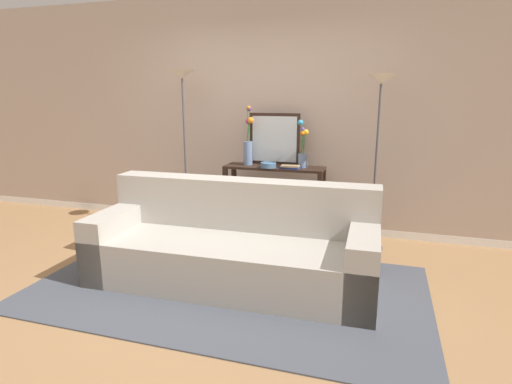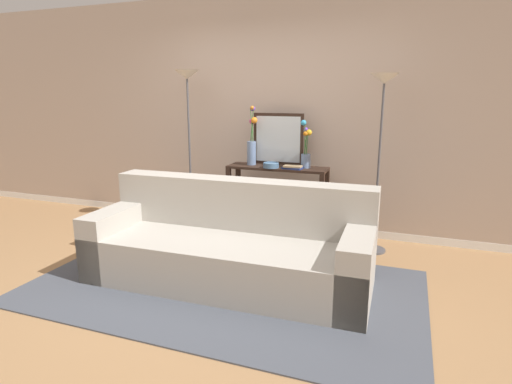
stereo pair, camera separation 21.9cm
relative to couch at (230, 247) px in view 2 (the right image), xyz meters
The scene contains 13 objects.
ground_plane 0.48m from the couch, 136.28° to the right, with size 16.00×16.00×0.02m, color #9E754C.
back_wall 2.02m from the couch, 98.71° to the left, with size 12.00×0.15×2.79m.
area_rug 0.35m from the couch, 89.55° to the right, with size 3.33×1.89×0.01m.
couch is the anchor object (origin of this frame).
console_table 1.31m from the couch, 88.65° to the left, with size 1.14×0.34×0.84m.
floor_lamp_left 1.98m from the couch, 131.16° to the left, with size 0.28×0.28×1.91m.
floor_lamp_right 2.00m from the couch, 46.18° to the left, with size 0.28×0.28×1.84m.
wall_mirror 1.65m from the couch, 90.31° to the left, with size 0.60×0.02×0.59m.
vase_tall_flowers 1.54m from the couch, 102.38° to the left, with size 0.12×0.12×0.68m.
vase_short_flowers 1.54m from the couch, 75.09° to the left, with size 0.12×0.12×0.53m.
fruit_bowl 1.31m from the couch, 90.66° to the left, with size 0.18×0.18×0.06m.
book_stack 1.33m from the couch, 78.86° to the left, with size 0.22×0.15×0.04m.
book_row_under_console 1.35m from the couch, 103.51° to the left, with size 0.25×0.18×0.12m.
Camera 2 is at (1.68, -2.94, 1.64)m, focal length 29.22 mm.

